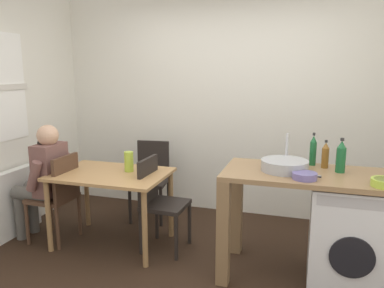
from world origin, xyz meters
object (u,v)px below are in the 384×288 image
chair_opposite (158,198)px  seated_person (44,176)px  bottle_squat_brown (325,155)px  bottle_tall_green (313,151)px  vase (129,162)px  bottle_clear_small (341,157)px  chair_person_seat (58,193)px  chair_spare_by_wall (151,175)px  washing_machine (349,235)px  mixing_bowl (305,176)px  dining_table (111,182)px

chair_opposite → seated_person: bearing=-80.6°
bottle_squat_brown → bottle_tall_green: bearing=147.2°
seated_person → vase: 0.90m
bottle_tall_green → bottle_clear_small: size_ratio=1.01×
chair_person_seat → chair_spare_by_wall: bearing=-34.9°
washing_machine → chair_opposite: bearing=174.8°
chair_person_seat → bottle_clear_small: 2.69m
chair_opposite → mixing_bowl: bearing=77.4°
dining_table → chair_opposite: 0.50m
dining_table → bottle_clear_small: bottle_clear_small is taller
bottle_clear_small → vase: size_ratio=1.41×
bottle_squat_brown → chair_person_seat: bearing=-175.5°
dining_table → bottle_clear_small: bearing=-0.4°
chair_opposite → bottle_squat_brown: (1.49, 0.04, 0.52)m
seated_person → vase: seated_person is taller
bottle_squat_brown → mixing_bowl: 0.43m
bottle_squat_brown → vase: bearing=179.9°
seated_person → mixing_bowl: seated_person is taller
chair_person_seat → vase: bearing=-72.7°
bottle_tall_green → bottle_squat_brown: bottle_tall_green is taller
bottle_squat_brown → bottle_clear_small: bearing=-44.7°
chair_person_seat → mixing_bowl: 2.41m
chair_opposite → bottle_clear_small: 1.70m
chair_spare_by_wall → bottle_tall_green: 1.96m
dining_table → chair_person_seat: 0.57m
vase → bottle_tall_green: bearing=2.0°
chair_spare_by_wall → bottle_clear_small: (1.99, -0.79, 0.54)m
dining_table → bottle_squat_brown: (1.97, 0.10, 0.38)m
chair_spare_by_wall → washing_machine: size_ratio=1.05×
chair_opposite → chair_spare_by_wall: same height
vase → bottle_clear_small: bearing=-3.4°
chair_opposite → bottle_tall_green: bottle_tall_green is taller
bottle_tall_green → bottle_squat_brown: 0.12m
chair_person_seat → chair_opposite: bearing=-80.3°
chair_opposite → mixing_bowl: size_ratio=4.86×
bottle_tall_green → vase: size_ratio=1.42×
chair_opposite → bottle_squat_brown: size_ratio=3.81×
chair_person_seat → dining_table: bearing=-78.3°
seated_person → bottle_squat_brown: seated_person is taller
washing_machine → bottle_tall_green: 0.74m
bottle_clear_small → washing_machine: bearing=-42.4°
bottle_tall_green → bottle_squat_brown: size_ratio=1.20×
chair_spare_by_wall → bottle_tall_green: size_ratio=3.18×
chair_person_seat → vase: 0.80m
chair_spare_by_wall → vase: 0.75m
seated_person → washing_machine: seated_person is taller
chair_spare_by_wall → bottle_squat_brown: bearing=153.4°
washing_machine → mixing_bowl: mixing_bowl is taller
washing_machine → chair_person_seat: bearing=180.0°
washing_machine → bottle_squat_brown: size_ratio=3.64×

